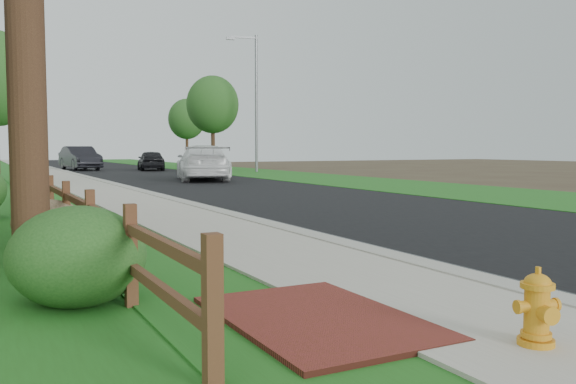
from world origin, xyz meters
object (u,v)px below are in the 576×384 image
ranch_fence (58,203)px  streetlight (254,95)px  white_suv (203,163)px  dark_car_mid (151,160)px  fire_hydrant (537,309)px

ranch_fence → streetlight: 29.98m
white_suv → dark_car_mid: (1.14, 14.45, -0.15)m
dark_car_mid → ranch_fence: bearing=81.6°
ranch_fence → white_suv: (8.91, 17.09, 0.28)m
streetlight → white_suv: bearing=-128.5°
fire_hydrant → ranch_fence: bearing=105.9°
streetlight → dark_car_mid: bearing=130.7°
fire_hydrant → streetlight: 36.86m
ranch_fence → fire_hydrant: ranch_fence is taller
fire_hydrant → dark_car_mid: (7.51, 40.45, 0.35)m
ranch_fence → streetlight: bearing=58.6°
white_suv → dark_car_mid: bearing=-79.7°
ranch_fence → white_suv: white_suv is taller
ranch_fence → dark_car_mid: size_ratio=3.98×
ranch_fence → streetlight: (15.43, 25.29, 4.56)m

